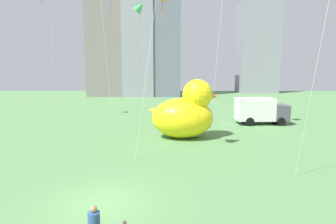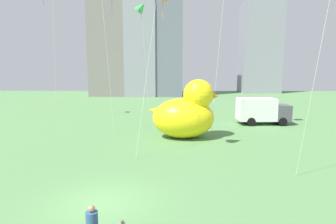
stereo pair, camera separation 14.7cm
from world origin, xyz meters
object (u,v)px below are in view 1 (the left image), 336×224
kite_purple (110,0)px  kite_green (140,7)px  box_truck (260,111)px  giant_inflatable_duck (185,113)px

kite_purple → kite_green: size_ratio=0.96×
box_truck → giant_inflatable_duck: bearing=-143.0°
giant_inflatable_duck → kite_purple: size_ratio=0.46×
box_truck → kite_green: size_ratio=0.40×
giant_inflatable_duck → box_truck: bearing=37.0°
giant_inflatable_duck → kite_green: kite_green is taller
kite_purple → kite_green: 7.93m
box_truck → kite_purple: 19.02m
kite_purple → kite_green: kite_green is taller
kite_green → box_truck: bearing=-15.6°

